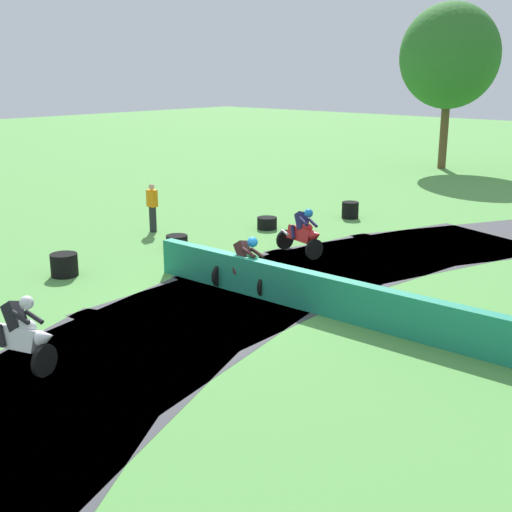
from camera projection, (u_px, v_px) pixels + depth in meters
The scene contains 12 objects.
ground_plane at pixel (249, 293), 16.45m from camera, with size 120.00×120.00×0.00m, color #569947.
track_asphalt at pixel (283, 303), 15.80m from camera, with size 8.90×26.59×0.01m.
safety_barrier at pixel (443, 325), 13.21m from camera, with size 0.30×15.80×0.90m, color #1E8466.
motorcycle_lead_red at pixel (303, 233), 19.77m from camera, with size 1.71×1.05×1.43m.
motorcycle_chase_green at pixel (247, 266), 16.45m from camera, with size 1.68×0.87×1.43m.
motorcycle_trailing_white at pixel (19, 335), 12.23m from camera, with size 1.67×1.20×1.42m.
tire_stack_near at pixel (350, 210), 24.68m from camera, with size 0.61×0.61×0.60m.
tire_stack_mid_a at pixel (267, 223), 23.05m from camera, with size 0.68×0.68×0.40m.
tire_stack_mid_b at pixel (177, 242), 20.56m from camera, with size 0.66×0.66×0.40m.
tire_stack_far at pixel (64, 265), 17.78m from camera, with size 0.71×0.71×0.60m.
track_marshal at pixel (152, 208), 22.46m from camera, with size 0.34×0.24×1.63m.
tree_far_right at pixel (450, 56), 35.51m from camera, with size 5.22×5.22×8.68m.
Camera 1 is at (10.60, -11.45, 5.29)m, focal length 47.36 mm.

